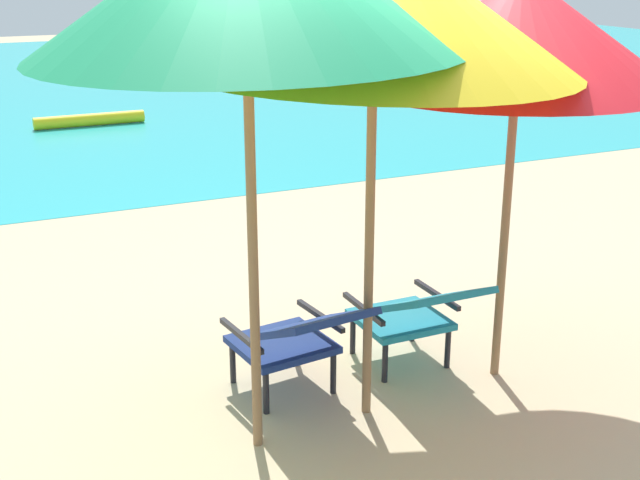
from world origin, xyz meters
The scene contains 6 objects.
ground_plane centered at (0.00, 4.00, 0.00)m, with size 40.00×40.00×0.00m, color #CCB78E.
ocean_band centered at (0.00, 12.98, 0.00)m, with size 40.00×18.00×0.01m, color #28B2B7.
swim_buoy centered at (0.03, 8.51, 0.10)m, with size 0.18×0.18×1.60m, color yellow.
lounge_chair_left centered at (-0.39, -0.20, 0.40)m, with size 0.63×0.93×0.68m.
lounge_chair_right centered at (0.39, -0.18, 0.40)m, with size 0.55×0.87×0.68m.
beach_umbrella_right centered at (0.83, -0.40, 2.04)m, with size 2.31×2.31×2.35m.
Camera 1 is at (-2.07, -4.14, 2.43)m, focal length 47.34 mm.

